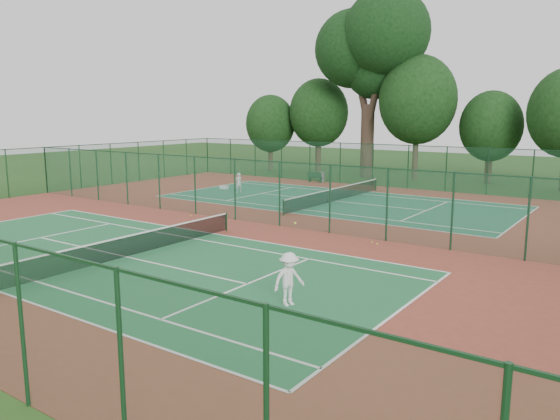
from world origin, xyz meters
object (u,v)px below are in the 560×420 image
Objects in this scene: player_far at (239,183)px; big_tree at (372,47)px; bench at (315,177)px; player_near at (289,279)px; trash_bin at (322,177)px; kit_bag at (224,187)px.

player_far is 0.09× the size of big_tree.
big_tree reaches higher than bench.
player_near is 31.17m from bench.
player_far is at bearing -102.25° from trash_bin.
player_far is 8.82m from bench.
player_far is 2.44m from kit_bag.
bench is at bearing -134.42° from trash_bin.
kit_bag is at bearing -119.48° from bench.
player_far is at bearing -26.13° from kit_bag.
kit_bag is (-3.73, -7.83, -0.30)m from bench.
trash_bin reaches higher than bench.
big_tree is at bearing 62.36° from kit_bag.
player_near is at bearing -68.24° from big_tree.
bench is at bearing -165.08° from player_far.
big_tree is at bearing -168.94° from player_far.
player_far is 2.09× the size of kit_bag.
player_far is at bearing 65.01° from player_near.
player_near is 25.02m from player_far.
player_far is (-16.97, 18.39, -0.10)m from player_near.
trash_bin is 0.05× the size of big_tree.
big_tree is (3.68, 14.90, 11.16)m from player_far.
bench is (-15.44, 27.07, -0.43)m from player_near.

